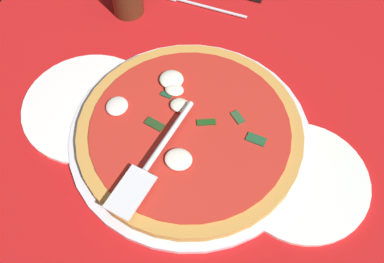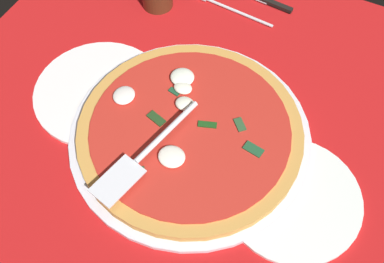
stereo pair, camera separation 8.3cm
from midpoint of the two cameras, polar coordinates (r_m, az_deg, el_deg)
ground_plane at (r=85.04cm, az=2.26°, el=-1.62°), size 100.11×100.11×0.80cm
checker_pattern at (r=84.66cm, az=2.27°, el=-1.46°), size 100.11×100.11×0.10cm
pizza_pan at (r=84.49cm, az=2.81°, el=-0.81°), size 43.28×43.28×1.24cm
dinner_plate_left at (r=81.49cm, az=14.98°, el=-8.07°), size 23.06×23.06×1.00cm
dinner_plate_right at (r=91.27cm, az=-8.60°, el=4.57°), size 25.07×25.07×1.00cm
pizza at (r=83.22cm, az=2.77°, el=-0.16°), size 40.11×40.11×3.17cm
pizza_server at (r=77.94cm, az=-2.65°, el=-2.83°), size 8.38×24.00×1.00cm
place_setting_near at (r=107.90cm, az=8.90°, el=14.74°), size 21.20×14.91×1.40cm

